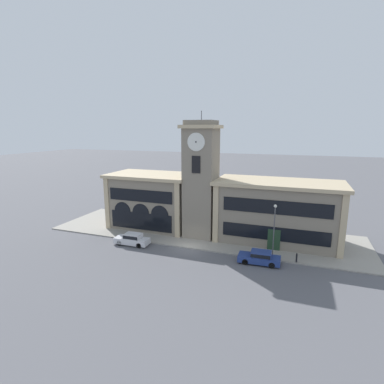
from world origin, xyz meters
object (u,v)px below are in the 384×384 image
(street_lamp, at_px, (274,224))
(bollard, at_px, (297,258))
(parked_car_near, at_px, (132,239))
(parked_car_mid, at_px, (260,257))

(street_lamp, relative_size, bollard, 5.99)
(street_lamp, distance_m, bollard, 4.46)
(parked_car_near, xyz_separation_m, parked_car_mid, (16.24, 0.00, -0.03))
(parked_car_near, bearing_deg, street_lamp, -176.60)
(parked_car_mid, bearing_deg, street_lamp, -129.38)
(bollard, bearing_deg, parked_car_near, -175.96)
(parked_car_mid, xyz_separation_m, bollard, (3.86, 1.42, -0.08))
(parked_car_near, xyz_separation_m, street_lamp, (17.48, 1.62, 3.49))
(parked_car_near, distance_m, parked_car_mid, 16.24)
(bollard, bearing_deg, parked_car_mid, -159.80)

